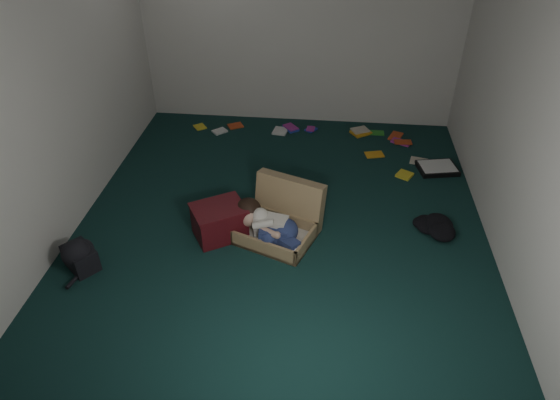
# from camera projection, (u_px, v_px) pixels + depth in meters

# --- Properties ---
(floor) EXTENTS (4.50, 4.50, 0.00)m
(floor) POSITION_uv_depth(u_px,v_px,m) (282.00, 219.00, 5.03)
(floor) COLOR #0F2B28
(floor) RESTS_ON ground
(wall_back) EXTENTS (4.50, 0.00, 4.50)m
(wall_back) POSITION_uv_depth(u_px,v_px,m) (300.00, 23.00, 6.09)
(wall_back) COLOR silver
(wall_back) RESTS_ON ground
(wall_front) EXTENTS (4.50, 0.00, 4.50)m
(wall_front) POSITION_uv_depth(u_px,v_px,m) (236.00, 291.00, 2.46)
(wall_front) COLOR silver
(wall_front) RESTS_ON ground
(wall_left) EXTENTS (0.00, 4.50, 4.50)m
(wall_left) POSITION_uv_depth(u_px,v_px,m) (59.00, 90.00, 4.44)
(wall_left) COLOR silver
(wall_left) RESTS_ON ground
(wall_right) EXTENTS (0.00, 4.50, 4.50)m
(wall_right) POSITION_uv_depth(u_px,v_px,m) (523.00, 111.00, 4.10)
(wall_right) COLOR silver
(wall_right) RESTS_ON ground
(suitcase) EXTENTS (0.89, 0.88, 0.51)m
(suitcase) POSITION_uv_depth(u_px,v_px,m) (281.00, 219.00, 4.79)
(suitcase) COLOR tan
(suitcase) RESTS_ON floor
(person) EXTENTS (0.68, 0.55, 0.32)m
(person) POSITION_uv_depth(u_px,v_px,m) (268.00, 225.00, 4.65)
(person) COLOR silver
(person) RESTS_ON suitcase
(maroon_bin) EXTENTS (0.61, 0.57, 0.33)m
(maroon_bin) POSITION_uv_depth(u_px,v_px,m) (219.00, 221.00, 4.74)
(maroon_bin) COLOR #470E13
(maroon_bin) RESTS_ON floor
(backpack) EXTENTS (0.49, 0.48, 0.23)m
(backpack) POSITION_uv_depth(u_px,v_px,m) (80.00, 257.00, 4.40)
(backpack) COLOR black
(backpack) RESTS_ON floor
(clothing_pile) EXTENTS (0.43, 0.36, 0.13)m
(clothing_pile) POSITION_uv_depth(u_px,v_px,m) (435.00, 225.00, 4.86)
(clothing_pile) COLOR black
(clothing_pile) RESTS_ON floor
(paper_tray) EXTENTS (0.49, 0.41, 0.06)m
(paper_tray) POSITION_uv_depth(u_px,v_px,m) (437.00, 168.00, 5.77)
(paper_tray) COLOR black
(paper_tray) RESTS_ON floor
(book_scatter) EXTENTS (2.98, 1.24, 0.02)m
(book_scatter) POSITION_uv_depth(u_px,v_px,m) (326.00, 138.00, 6.39)
(book_scatter) COLOR yellow
(book_scatter) RESTS_ON floor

